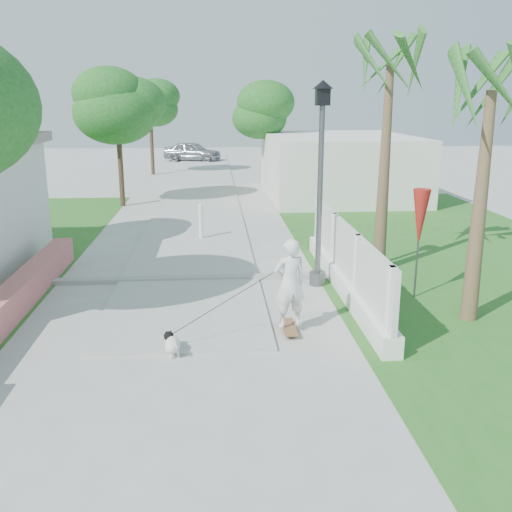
{
  "coord_description": "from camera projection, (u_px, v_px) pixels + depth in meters",
  "views": [
    {
      "loc": [
        0.6,
        -6.65,
        4.02
      ],
      "look_at": [
        1.4,
        4.03,
        1.1
      ],
      "focal_mm": 40.0,
      "sensor_mm": 36.0,
      "label": 1
    }
  ],
  "objects": [
    {
      "name": "ground",
      "position": [
        172.0,
        421.0,
        7.41
      ],
      "size": [
        90.0,
        90.0,
        0.0
      ],
      "primitive_type": "plane",
      "color": "#B7B7B2",
      "rests_on": "ground"
    },
    {
      "name": "path_strip",
      "position": [
        201.0,
        189.0,
        26.64
      ],
      "size": [
        3.2,
        36.0,
        0.06
      ],
      "primitive_type": "cube",
      "color": "#B7B7B2",
      "rests_on": "ground"
    },
    {
      "name": "curb",
      "position": [
        189.0,
        279.0,
        13.17
      ],
      "size": [
        6.5,
        0.25,
        0.1
      ],
      "primitive_type": "cube",
      "color": "#999993",
      "rests_on": "ground"
    },
    {
      "name": "grass_right",
      "position": [
        449.0,
        253.0,
        15.61
      ],
      "size": [
        8.0,
        20.0,
        0.01
      ],
      "primitive_type": "cube",
      "color": "#2B6B21",
      "rests_on": "ground"
    },
    {
      "name": "pink_wall",
      "position": [
        4.0,
        309.0,
        10.51
      ],
      "size": [
        0.45,
        8.2,
        0.8
      ],
      "color": "#D56D6D",
      "rests_on": "ground"
    },
    {
      "name": "lattice_fence",
      "position": [
        345.0,
        267.0,
        12.32
      ],
      "size": [
        0.35,
        7.0,
        1.5
      ],
      "color": "white",
      "rests_on": "ground"
    },
    {
      "name": "building_right",
      "position": [
        337.0,
        165.0,
        24.81
      ],
      "size": [
        6.0,
        8.0,
        2.6
      ],
      "primitive_type": "cube",
      "color": "silver",
      "rests_on": "ground"
    },
    {
      "name": "street_lamp",
      "position": [
        320.0,
        177.0,
        12.27
      ],
      "size": [
        0.44,
        0.44,
        4.44
      ],
      "color": "#59595E",
      "rests_on": "ground"
    },
    {
      "name": "bollard",
      "position": [
        201.0,
        221.0,
        16.89
      ],
      "size": [
        0.14,
        0.14,
        1.09
      ],
      "color": "white",
      "rests_on": "ground"
    },
    {
      "name": "patio_umbrella",
      "position": [
        420.0,
        219.0,
        11.64
      ],
      "size": [
        0.36,
        0.36,
        2.3
      ],
      "color": "#59595E",
      "rests_on": "ground"
    },
    {
      "name": "tree_path_left",
      "position": [
        117.0,
        106.0,
        21.56
      ],
      "size": [
        3.4,
        3.4,
        5.23
      ],
      "color": "#4C3826",
      "rests_on": "ground"
    },
    {
      "name": "tree_path_right",
      "position": [
        270.0,
        113.0,
        25.94
      ],
      "size": [
        3.0,
        3.0,
        4.79
      ],
      "color": "#4C3826",
      "rests_on": "ground"
    },
    {
      "name": "tree_path_far",
      "position": [
        150.0,
        105.0,
        31.2
      ],
      "size": [
        3.2,
        3.2,
        5.17
      ],
      "color": "#4C3826",
      "rests_on": "ground"
    },
    {
      "name": "palm_far",
      "position": [
        390.0,
        79.0,
        12.81
      ],
      "size": [
        1.8,
        1.8,
        5.3
      ],
      "color": "brown",
      "rests_on": "ground"
    },
    {
      "name": "palm_near",
      "position": [
        490.0,
        105.0,
        9.83
      ],
      "size": [
        1.8,
        1.8,
        4.7
      ],
      "color": "brown",
      "rests_on": "ground"
    },
    {
      "name": "skateboarder",
      "position": [
        243.0,
        298.0,
        9.79
      ],
      "size": [
        2.36,
        1.11,
        1.72
      ],
      "rotation": [
        0.0,
        0.0,
        3.39
      ],
      "color": "brown",
      "rests_on": "ground"
    },
    {
      "name": "dog",
      "position": [
        172.0,
        344.0,
        9.27
      ],
      "size": [
        0.38,
        0.53,
        0.38
      ],
      "rotation": [
        0.0,
        0.0,
        0.37
      ],
      "color": "silver",
      "rests_on": "ground"
    },
    {
      "name": "parked_car",
      "position": [
        192.0,
        151.0,
        39.08
      ],
      "size": [
        4.19,
        2.73,
        1.32
      ],
      "primitive_type": "imported",
      "rotation": [
        0.0,
        0.0,
        1.24
      ],
      "color": "#AFB0B7",
      "rests_on": "ground"
    }
  ]
}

